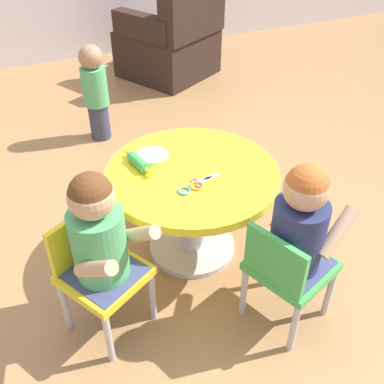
# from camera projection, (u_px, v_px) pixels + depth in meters

# --- Properties ---
(ground_plane) EXTENTS (10.00, 10.00, 0.00)m
(ground_plane) POSITION_uv_depth(u_px,v_px,m) (192.00, 247.00, 2.35)
(ground_plane) COLOR #9E7247
(craft_table) EXTENTS (0.80, 0.80, 0.49)m
(craft_table) POSITION_uv_depth(u_px,v_px,m) (192.00, 193.00, 2.14)
(craft_table) COLOR silver
(craft_table) RESTS_ON ground
(child_chair_left) EXTENTS (0.41, 0.41, 0.54)m
(child_chair_left) POSITION_uv_depth(u_px,v_px,m) (98.00, 270.00, 1.81)
(child_chair_left) COLOR #B7B7BC
(child_chair_left) RESTS_ON ground
(seated_child_left) EXTENTS (0.40, 0.43, 0.51)m
(seated_child_left) POSITION_uv_depth(u_px,v_px,m) (98.00, 233.00, 1.66)
(seated_child_left) COLOR #3F4772
(seated_child_left) RESTS_ON ground
(child_chair_right) EXTENTS (0.39, 0.39, 0.54)m
(child_chair_right) POSITION_uv_depth(u_px,v_px,m) (287.00, 269.00, 1.82)
(child_chair_right) COLOR #B7B7BC
(child_chair_right) RESTS_ON ground
(seated_child_right) EXTENTS (0.42, 0.37, 0.51)m
(seated_child_right) POSITION_uv_depth(u_px,v_px,m) (300.00, 223.00, 1.70)
(seated_child_right) COLOR #3F4772
(seated_child_right) RESTS_ON ground
(armchair_dark) EXTENTS (0.96, 0.97, 0.85)m
(armchair_dark) POSITION_uv_depth(u_px,v_px,m) (172.00, 42.00, 3.97)
(armchair_dark) COLOR black
(armchair_dark) RESTS_ON ground
(toddler_standing) EXTENTS (0.17, 0.17, 0.67)m
(toddler_standing) POSITION_uv_depth(u_px,v_px,m) (95.00, 90.00, 3.04)
(toddler_standing) COLOR #33384C
(toddler_standing) RESTS_ON ground
(rolling_pin) EXTENTS (0.08, 0.23, 0.05)m
(rolling_pin) POSITION_uv_depth(u_px,v_px,m) (138.00, 162.00, 2.07)
(rolling_pin) COLOR green
(rolling_pin) RESTS_ON craft_table
(craft_scissors) EXTENTS (0.14, 0.08, 0.01)m
(craft_scissors) POSITION_uv_depth(u_px,v_px,m) (202.00, 181.00, 1.99)
(craft_scissors) COLOR silver
(craft_scissors) RESTS_ON craft_table
(playdough_blob_0) EXTENTS (0.15, 0.15, 0.02)m
(playdough_blob_0) POSITION_uv_depth(u_px,v_px,m) (153.00, 156.00, 2.15)
(playdough_blob_0) COLOR #B2E58C
(playdough_blob_0) RESTS_ON craft_table
(cookie_cutter_0) EXTENTS (0.06, 0.06, 0.01)m
(cookie_cutter_0) POSITION_uv_depth(u_px,v_px,m) (196.00, 186.00, 1.96)
(cookie_cutter_0) COLOR orange
(cookie_cutter_0) RESTS_ON craft_table
(cookie_cutter_1) EXTENTS (0.06, 0.06, 0.01)m
(cookie_cutter_1) POSITION_uv_depth(u_px,v_px,m) (184.00, 191.00, 1.93)
(cookie_cutter_1) COLOR #3F99D8
(cookie_cutter_1) RESTS_ON craft_table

